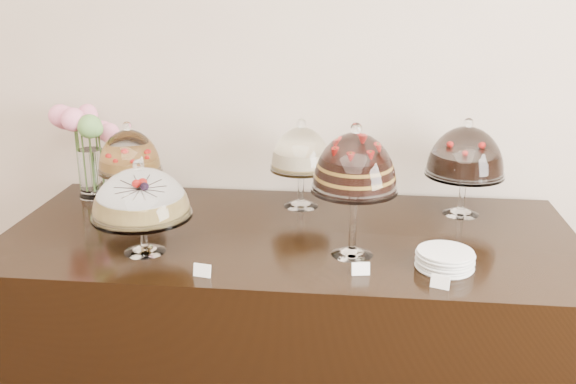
# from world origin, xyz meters

# --- Properties ---
(wall_back) EXTENTS (5.00, 0.04, 3.00)m
(wall_back) POSITION_xyz_m (0.00, 3.00, 1.50)
(wall_back) COLOR beige
(wall_back) RESTS_ON ground
(display_counter) EXTENTS (2.20, 1.00, 0.90)m
(display_counter) POSITION_xyz_m (-0.03, 2.45, 0.45)
(display_counter) COLOR black
(display_counter) RESTS_ON ground
(cake_stand_sugar_sponge) EXTENTS (0.35, 0.35, 0.34)m
(cake_stand_sugar_sponge) POSITION_xyz_m (-0.52, 2.21, 1.11)
(cake_stand_sugar_sponge) COLOR white
(cake_stand_sugar_sponge) RESTS_ON display_counter
(cake_stand_choco_layer) EXTENTS (0.30, 0.30, 0.48)m
(cake_stand_choco_layer) POSITION_xyz_m (0.22, 2.26, 1.22)
(cake_stand_choco_layer) COLOR white
(cake_stand_choco_layer) RESTS_ON display_counter
(cake_stand_cheesecake) EXTENTS (0.26, 0.26, 0.38)m
(cake_stand_cheesecake) POSITION_xyz_m (-0.01, 2.75, 1.14)
(cake_stand_cheesecake) COLOR white
(cake_stand_cheesecake) RESTS_ON display_counter
(cake_stand_dark_choco) EXTENTS (0.32, 0.32, 0.41)m
(cake_stand_dark_choco) POSITION_xyz_m (0.66, 2.73, 1.15)
(cake_stand_dark_choco) COLOR white
(cake_stand_dark_choco) RESTS_ON display_counter
(cake_stand_fruit_tart) EXTENTS (0.27, 0.27, 0.37)m
(cake_stand_fruit_tart) POSITION_xyz_m (-0.73, 2.67, 1.13)
(cake_stand_fruit_tart) COLOR white
(cake_stand_fruit_tart) RESTS_ON display_counter
(flower_vase) EXTENTS (0.32, 0.30, 0.43)m
(flower_vase) POSITION_xyz_m (-0.96, 2.76, 1.17)
(flower_vase) COLOR white
(flower_vase) RESTS_ON display_counter
(plate_stack) EXTENTS (0.19, 0.19, 0.06)m
(plate_stack) POSITION_xyz_m (0.53, 2.19, 0.93)
(plate_stack) COLOR white
(plate_stack) RESTS_ON display_counter
(price_card_left) EXTENTS (0.06, 0.03, 0.04)m
(price_card_left) POSITION_xyz_m (-0.27, 2.03, 0.92)
(price_card_left) COLOR white
(price_card_left) RESTS_ON display_counter
(price_card_right) EXTENTS (0.06, 0.03, 0.04)m
(price_card_right) POSITION_xyz_m (0.50, 2.03, 0.92)
(price_card_right) COLOR white
(price_card_right) RESTS_ON display_counter
(price_card_extra) EXTENTS (0.06, 0.03, 0.04)m
(price_card_extra) POSITION_xyz_m (0.25, 2.10, 0.92)
(price_card_extra) COLOR white
(price_card_extra) RESTS_ON display_counter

